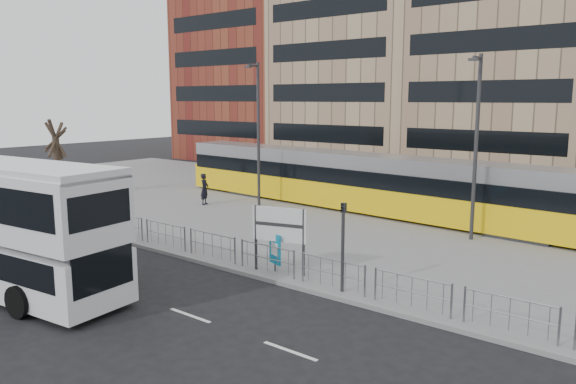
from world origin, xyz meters
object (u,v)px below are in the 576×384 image
Objects in this scene: tram at (367,183)px; pedestrian at (205,189)px; station_sign at (279,228)px; traffic_light_west at (121,191)px; lamp_post_east at (476,141)px; bare_tree at (54,117)px; traffic_light_east at (343,235)px; lamp_post_west at (258,129)px; ad_panel at (275,250)px.

pedestrian is (-8.95, -4.51, -0.71)m from tram.
tram is at bearing 90.49° from station_sign.
tram reaches higher than traffic_light_west.
bare_tree is at bearing -167.15° from lamp_post_east.
traffic_light_east is 16.33m from lamp_post_west.
tram is 9.23× the size of traffic_light_east.
lamp_post_east is at bearing 88.85° from traffic_light_east.
lamp_post_east is at bearing -0.36° from lamp_post_west.
tram is 12.78m from station_sign.
station_sign is 0.81× the size of traffic_light_west.
traffic_light_west reaches higher than pedestrian.
lamp_post_west is 14.02m from bare_tree.
lamp_post_west is (2.85, 1.83, 3.74)m from pedestrian.
traffic_light_west is 1.00× the size of traffic_light_east.
ad_panel is at bearing 19.70° from traffic_light_west.
lamp_post_west is at bearing 179.64° from lamp_post_east.
traffic_light_east is 10.20m from lamp_post_east.
traffic_light_east is 0.36× the size of lamp_post_east.
lamp_post_west reaches higher than traffic_light_west.
tram is 9.23× the size of traffic_light_west.
lamp_post_west reaches higher than pedestrian.
traffic_light_west is 9.64m from lamp_post_west.
pedestrian is (-12.49, 7.77, -0.77)m from station_sign.
pedestrian is 17.54m from traffic_light_east.
ad_panel is at bearing -71.14° from tram.
ad_panel is 0.48× the size of traffic_light_west.
ad_panel is at bearing 178.23° from traffic_light_east.
lamp_post_east is at bearing 52.64° from station_sign.
lamp_post_east reaches higher than tram.
ad_panel is 0.76× the size of pedestrian.
pedestrian is at bearing -149.58° from tram.
bare_tree is at bearing -151.39° from tram.
pedestrian is at bearing 155.79° from traffic_light_east.
station_sign is 0.29× the size of lamp_post_west.
bare_tree reaches higher than traffic_light_west.
station_sign reaches higher than pedestrian.
station_sign is 10.61m from traffic_light_west.
ad_panel is 10.47m from traffic_light_west.
lamp_post_west is 13.44m from lamp_post_east.
bare_tree is at bearing 88.94° from pedestrian.
station_sign is at bearing -70.25° from tram.
lamp_post_west reaches higher than traffic_light_east.
lamp_post_west is (-9.44, 9.62, 3.85)m from ad_panel.
ad_panel is 0.17× the size of lamp_post_east.
traffic_light_west is (-10.40, 0.42, 1.11)m from ad_panel.
station_sign is 14.73m from pedestrian.
ad_panel is 0.48× the size of traffic_light_east.
tram is 11.36× the size of station_sign.
pedestrian is at bearing 167.81° from ad_panel.
station_sign is 10.65m from lamp_post_east.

